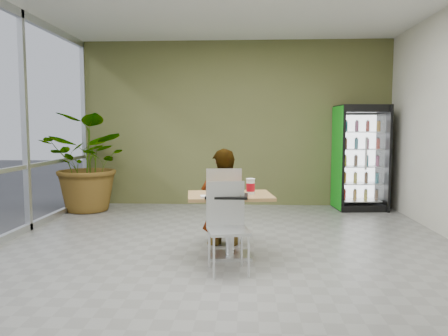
{
  "coord_description": "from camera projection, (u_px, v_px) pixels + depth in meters",
  "views": [
    {
      "loc": [
        0.23,
        -5.06,
        1.52
      ],
      "look_at": [
        -0.06,
        0.56,
        1.0
      ],
      "focal_mm": 35.0,
      "sensor_mm": 36.0,
      "label": 1
    }
  ],
  "objects": [
    {
      "name": "cafeteria_tray",
      "position": [
        227.0,
        196.0,
        4.85
      ],
      "size": [
        0.47,
        0.34,
        0.03
      ],
      "primitive_type": "cube",
      "rotation": [
        0.0,
        0.0,
        -0.01
      ],
      "color": "black",
      "rests_on": "dining_table"
    },
    {
      "name": "potted_plant",
      "position": [
        91.0,
        163.0,
        7.93
      ],
      "size": [
        1.97,
        1.84,
        1.77
      ],
      "primitive_type": "imported",
      "rotation": [
        0.0,
        0.0,
        -0.35
      ],
      "color": "#2C6F31",
      "rests_on": "ground"
    },
    {
      "name": "ground",
      "position": [
        226.0,
        256.0,
        5.18
      ],
      "size": [
        7.0,
        7.0,
        0.0
      ],
      "primitive_type": "plane",
      "color": "gray",
      "rests_on": "ground"
    },
    {
      "name": "room_envelope",
      "position": [
        227.0,
        121.0,
        5.04
      ],
      "size": [
        6.0,
        7.0,
        3.2
      ],
      "primitive_type": null,
      "color": "silver",
      "rests_on": "ground"
    },
    {
      "name": "chair_far",
      "position": [
        224.0,
        200.0,
        5.62
      ],
      "size": [
        0.49,
        0.49,
        1.01
      ],
      "rotation": [
        0.0,
        0.0,
        3.24
      ],
      "color": "silver",
      "rests_on": "ground"
    },
    {
      "name": "seated_woman",
      "position": [
        223.0,
        208.0,
        5.69
      ],
      "size": [
        0.61,
        0.43,
        1.56
      ],
      "primitive_type": "imported",
      "rotation": [
        0.0,
        0.0,
        3.24
      ],
      "color": "black",
      "rests_on": "ground"
    },
    {
      "name": "napkin_stack",
      "position": [
        207.0,
        196.0,
        4.86
      ],
      "size": [
        0.15,
        0.15,
        0.02
      ],
      "primitive_type": "cube",
      "rotation": [
        0.0,
        0.0,
        0.15
      ],
      "color": "white",
      "rests_on": "dining_table"
    },
    {
      "name": "soda_cup",
      "position": [
        251.0,
        187.0,
        5.07
      ],
      "size": [
        0.1,
        0.1,
        0.18
      ],
      "color": "white",
      "rests_on": "dining_table"
    },
    {
      "name": "chair_near",
      "position": [
        227.0,
        219.0,
        4.64
      ],
      "size": [
        0.5,
        0.5,
        0.94
      ],
      "rotation": [
        0.0,
        0.0,
        0.21
      ],
      "color": "silver",
      "rests_on": "ground"
    },
    {
      "name": "beverage_fridge",
      "position": [
        360.0,
        158.0,
        8.09
      ],
      "size": [
        0.94,
        0.75,
        1.93
      ],
      "rotation": [
        0.0,
        0.0,
        0.08
      ],
      "color": "black",
      "rests_on": "ground"
    },
    {
      "name": "pizza_plate",
      "position": [
        232.0,
        193.0,
        5.08
      ],
      "size": [
        0.34,
        0.28,
        0.03
      ],
      "color": "white",
      "rests_on": "dining_table"
    },
    {
      "name": "dining_table",
      "position": [
        230.0,
        212.0,
        5.1
      ],
      "size": [
        1.05,
        0.8,
        0.75
      ],
      "rotation": [
        0.0,
        0.0,
        0.13
      ],
      "color": "#A67A47",
      "rests_on": "ground"
    }
  ]
}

